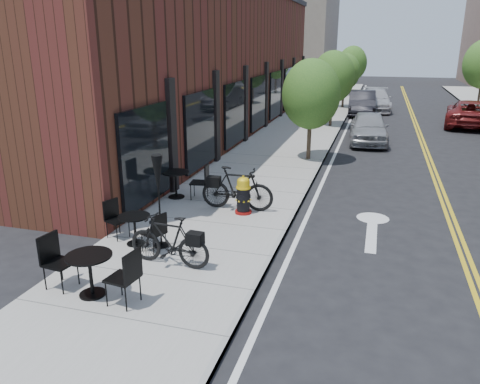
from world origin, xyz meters
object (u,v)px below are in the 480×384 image
(bicycle_right, at_px, (237,188))
(parked_car_far, at_px, (470,113))
(patio_umbrella, at_px, (158,182))
(bicycle_left, at_px, (169,240))
(parked_car_c, at_px, (375,100))
(bistro_set_b, at_px, (90,269))
(bistro_set_a, at_px, (135,225))
(fire_hydrant, at_px, (243,196))
(parked_car_b, at_px, (362,103))
(parked_car_a, at_px, (369,128))
(bistro_set_c, at_px, (176,181))

(bicycle_right, relative_size, parked_car_far, 0.38)
(bicycle_right, xyz_separation_m, patio_umbrella, (-0.93, -2.79, 0.90))
(bicycle_left, bearing_deg, parked_car_c, 176.63)
(bistro_set_b, height_order, parked_car_far, parked_car_far)
(bicycle_left, bearing_deg, bistro_set_b, -24.61)
(bistro_set_a, bearing_deg, fire_hydrant, 77.17)
(bistro_set_b, bearing_deg, parked_car_far, 74.15)
(parked_car_b, bearing_deg, parked_car_far, -28.73)
(parked_car_a, bearing_deg, bicycle_right, -109.60)
(bicycle_left, bearing_deg, bistro_set_a, -117.24)
(fire_hydrant, height_order, bistro_set_a, fire_hydrant)
(bicycle_left, relative_size, bistro_set_c, 0.93)
(bistro_set_a, bearing_deg, patio_umbrella, 27.14)
(fire_hydrant, bearing_deg, parked_car_a, 54.24)
(parked_car_c, bearing_deg, patio_umbrella, -101.18)
(bistro_set_a, bearing_deg, bistro_set_b, -60.27)
(bistro_set_b, relative_size, parked_car_b, 0.42)
(bicycle_left, height_order, parked_car_a, parked_car_a)
(bistro_set_b, height_order, parked_car_a, parked_car_a)
(bistro_set_a, relative_size, patio_umbrella, 0.81)
(parked_car_far, bearing_deg, bicycle_left, 75.08)
(bistro_set_b, bearing_deg, parked_car_a, 82.35)
(patio_umbrella, bearing_deg, bicycle_right, 71.68)
(bicycle_right, distance_m, bistro_set_c, 2.08)
(parked_car_b, xyz_separation_m, parked_car_c, (0.80, 2.14, -0.04))
(bicycle_right, relative_size, parked_car_a, 0.48)
(bicycle_left, distance_m, bicycle_right, 3.60)
(bistro_set_b, height_order, parked_car_b, parked_car_b)
(fire_hydrant, relative_size, bistro_set_b, 0.53)
(bicycle_left, relative_size, parked_car_c, 0.36)
(bicycle_right, xyz_separation_m, parked_car_far, (8.33, 17.00, 0.01))
(bistro_set_c, xyz_separation_m, parked_car_c, (5.20, 21.51, 0.09))
(bicycle_right, relative_size, parked_car_c, 0.40)
(fire_hydrant, distance_m, bistro_set_a, 3.17)
(fire_hydrant, bearing_deg, parked_car_c, 61.26)
(bicycle_left, xyz_separation_m, bistro_set_b, (-0.84, -1.50, -0.02))
(fire_hydrant, bearing_deg, bistro_set_a, -145.12)
(parked_car_a, bearing_deg, bicycle_left, -107.08)
(bicycle_right, bearing_deg, bicycle_left, 172.17)
(bistro_set_c, relative_size, parked_car_far, 0.37)
(parked_car_far, bearing_deg, parked_car_a, 57.91)
(bistro_set_a, xyz_separation_m, parked_car_a, (4.63, 13.63, 0.14))
(bistro_set_b, bearing_deg, parked_car_b, 89.33)
(bicycle_left, xyz_separation_m, parked_car_far, (8.68, 20.59, 0.07))
(bicycle_left, relative_size, bicycle_right, 0.90)
(fire_hydrant, bearing_deg, bistro_set_b, -127.60)
(bicycle_right, xyz_separation_m, bistro_set_b, (-1.19, -5.09, -0.08))
(parked_car_far, bearing_deg, patio_umbrella, 72.89)
(parked_car_a, bearing_deg, bistro_set_a, -112.32)
(bicycle_right, height_order, parked_car_b, parked_car_b)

